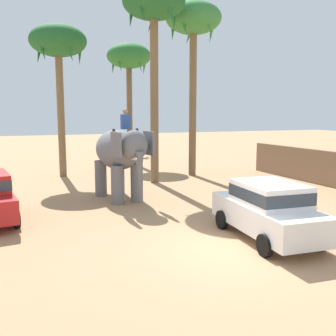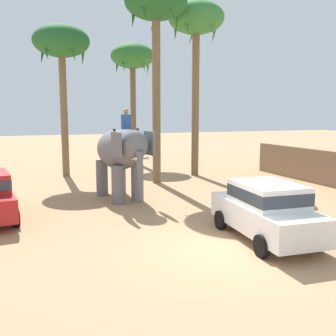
{
  "view_description": "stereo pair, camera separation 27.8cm",
  "coord_description": "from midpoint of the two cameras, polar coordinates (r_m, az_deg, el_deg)",
  "views": [
    {
      "loc": [
        -5.39,
        -8.58,
        3.68
      ],
      "look_at": [
        0.16,
        4.86,
        1.6
      ],
      "focal_mm": 40.7,
      "sensor_mm": 36.0,
      "label": 1
    },
    {
      "loc": [
        -5.13,
        -8.68,
        3.68
      ],
      "look_at": [
        0.16,
        4.86,
        1.6
      ],
      "focal_mm": 40.7,
      "sensor_mm": 36.0,
      "label": 2
    }
  ],
  "objects": [
    {
      "name": "ground_plane",
      "position": [
        10.75,
        9.63,
        -11.98
      ],
      "size": [
        120.0,
        120.0,
        0.0
      ],
      "primitive_type": "plane",
      "color": "tan"
    },
    {
      "name": "car_sedan_foreground",
      "position": [
        11.58,
        15.16,
        -5.89
      ],
      "size": [
        2.14,
        4.23,
        1.7
      ],
      "color": "white",
      "rests_on": "ground"
    },
    {
      "name": "elephant_with_mahout",
      "position": [
        16.31,
        -6.6,
        2.14
      ],
      "size": [
        2.08,
        3.98,
        3.88
      ],
      "color": "slate",
      "rests_on": "ground"
    },
    {
      "name": "palm_tree_behind_elephant",
      "position": [
        28.95,
        -5.04,
        15.83
      ],
      "size": [
        3.2,
        3.2,
        8.75
      ],
      "color": "brown",
      "rests_on": "ground"
    },
    {
      "name": "palm_tree_near_hut",
      "position": [
        23.28,
        4.61,
        20.6
      ],
      "size": [
        3.2,
        3.2,
        9.99
      ],
      "color": "brown",
      "rests_on": "ground"
    },
    {
      "name": "palm_tree_left_of_road",
      "position": [
        20.84,
        -1.39,
        22.6
      ],
      "size": [
        3.2,
        3.2,
        10.19
      ],
      "color": "brown",
      "rests_on": "ground"
    },
    {
      "name": "palm_tree_far_back",
      "position": [
        23.45,
        -15.33,
        17.22
      ],
      "size": [
        3.2,
        3.2,
        8.67
      ],
      "color": "brown",
      "rests_on": "ground"
    }
  ]
}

